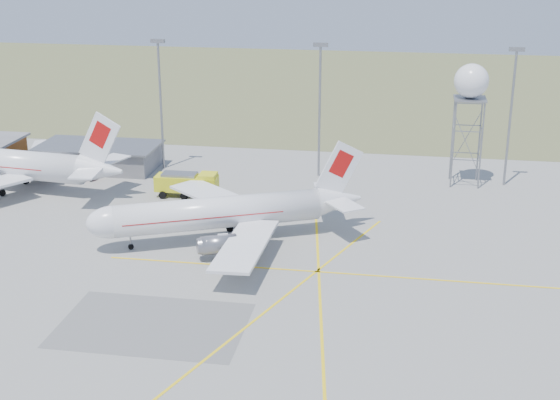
% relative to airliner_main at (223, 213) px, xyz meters
% --- Properties ---
extents(grass_strip, '(400.00, 120.00, 0.03)m').
position_rel_airliner_main_xyz_m(grass_strip, '(18.36, 102.58, -3.56)').
color(grass_strip, '#556537').
rests_on(grass_strip, ground).
extents(building_grey, '(19.00, 10.00, 3.90)m').
position_rel_airliner_main_xyz_m(building_grey, '(-26.64, 26.58, -1.60)').
color(building_grey, gray).
rests_on(building_grey, ground).
extents(mast_a, '(2.20, 0.50, 20.50)m').
position_rel_airliner_main_xyz_m(mast_a, '(-16.64, 28.58, 8.50)').
color(mast_a, gray).
rests_on(mast_a, ground).
extents(mast_b, '(2.20, 0.50, 20.50)m').
position_rel_airliner_main_xyz_m(mast_b, '(8.36, 28.58, 8.50)').
color(mast_b, gray).
rests_on(mast_b, ground).
extents(mast_c, '(2.20, 0.50, 20.50)m').
position_rel_airliner_main_xyz_m(mast_c, '(36.36, 28.58, 8.50)').
color(mast_c, gray).
rests_on(mast_c, ground).
extents(airliner_main, '(32.58, 30.35, 11.66)m').
position_rel_airliner_main_xyz_m(airliner_main, '(0.00, 0.00, 0.00)').
color(airliner_main, white).
rests_on(airliner_main, ground).
extents(airliner_far, '(37.08, 35.85, 12.62)m').
position_rel_airliner_main_xyz_m(airliner_far, '(-36.41, 14.33, 0.29)').
color(airliner_far, white).
rests_on(airliner_far, ground).
extents(radar_tower, '(4.99, 4.99, 18.08)m').
position_rel_airliner_main_xyz_m(radar_tower, '(30.39, 28.11, 6.57)').
color(radar_tower, gray).
rests_on(radar_tower, ground).
extents(fire_truck, '(8.92, 3.68, 3.55)m').
position_rel_airliner_main_xyz_m(fire_truck, '(-8.81, 15.53, -1.87)').
color(fire_truck, yellow).
rests_on(fire_truck, ground).
extents(baggage_tug, '(2.19, 1.82, 1.61)m').
position_rel_airliner_main_xyz_m(baggage_tug, '(-26.03, 20.56, -2.96)').
color(baggage_tug, red).
rests_on(baggage_tug, ground).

